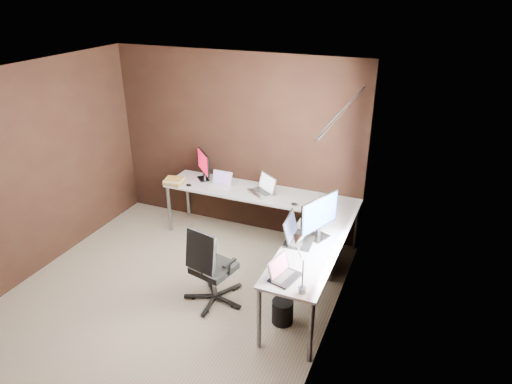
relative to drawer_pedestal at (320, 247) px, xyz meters
The scene contains 15 objects.
room 1.82m from the drawer_pedestal, 135.13° to the right, with size 3.60×3.60×2.50m.
desk 0.71m from the drawer_pedestal, 169.36° to the right, with size 2.65×2.25×0.73m.
drawer_pedestal is the anchor object (origin of this frame).
monitor_left 2.01m from the drawer_pedestal, 166.29° to the left, with size 0.35×0.35×0.41m.
monitor_right 0.87m from the drawer_pedestal, 80.50° to the right, with size 0.26×0.56×0.49m.
laptop_white 1.63m from the drawer_pedestal, 167.98° to the left, with size 0.30×0.22×0.20m.
laptop_silver 1.08m from the drawer_pedestal, 158.50° to the left, with size 0.44×0.41×0.24m.
laptop_black_big 0.81m from the drawer_pedestal, 101.07° to the right, with size 0.33×0.44×0.28m.
laptop_black_small 1.43m from the drawer_pedestal, 91.46° to the right, with size 0.29×0.35×0.21m.
book_stack 2.22m from the drawer_pedestal, behind, with size 0.28×0.23×0.08m.
mouse_left 1.99m from the drawer_pedestal, behind, with size 0.08×0.05×0.03m, color black.
mouse_corner 0.62m from the drawer_pedestal, 159.42° to the left, with size 0.09×0.06×0.04m, color black.
desk_lamp 1.63m from the drawer_pedestal, 84.33° to the right, with size 0.18×0.21×0.53m.
office_chair 1.45m from the drawer_pedestal, 130.44° to the right, with size 0.54×0.55×0.96m.
wastebasket 1.15m from the drawer_pedestal, 94.66° to the right, with size 0.23×0.23×0.26m, color black.
Camera 1 is at (2.54, -3.63, 3.33)m, focal length 32.00 mm.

